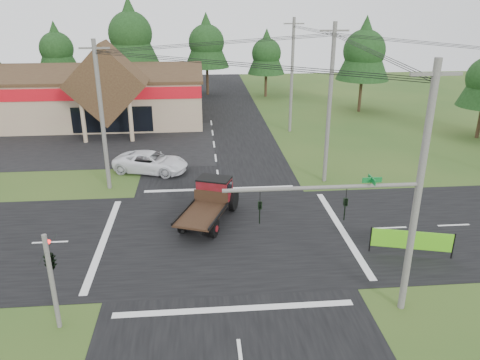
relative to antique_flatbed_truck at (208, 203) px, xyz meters
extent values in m
plane|color=#294B1B|center=(0.92, -1.83, -1.26)|extent=(120.00, 120.00, 0.00)
cube|color=black|center=(0.92, -1.83, -1.25)|extent=(12.00, 120.00, 0.02)
cube|color=black|center=(0.92, -1.83, -1.25)|extent=(120.00, 12.00, 0.02)
cube|color=black|center=(-13.08, 17.17, -1.25)|extent=(28.00, 14.00, 0.02)
cube|color=tan|center=(-15.08, 28.17, 1.24)|extent=(30.00, 15.00, 5.00)
cube|color=#3D2519|center=(-15.08, 28.17, 3.79)|extent=(30.40, 15.40, 0.30)
cube|color=#AD0D16|center=(-15.08, 20.62, 2.84)|extent=(30.00, 0.12, 1.20)
cube|color=#3D2519|center=(-9.08, 19.67, 4.04)|extent=(7.78, 4.00, 7.78)
cylinder|color=tan|center=(-11.28, 17.97, 0.74)|extent=(0.40, 0.40, 4.00)
cylinder|color=tan|center=(-6.88, 17.97, 0.74)|extent=(0.40, 0.40, 4.00)
cube|color=black|center=(-9.08, 20.65, 0.24)|extent=(8.00, 0.08, 2.60)
cylinder|color=#595651|center=(8.42, -9.33, 2.24)|extent=(0.24, 0.24, 7.00)
cylinder|color=#595651|center=(4.42, -9.33, 4.74)|extent=(8.00, 0.16, 0.16)
imported|color=black|center=(5.42, -9.33, 3.74)|extent=(0.16, 0.20, 1.00)
imported|color=black|center=(1.92, -9.33, 3.74)|extent=(0.16, 0.20, 1.00)
cube|color=#0C6626|center=(6.42, -9.33, 4.99)|extent=(0.80, 0.04, 0.22)
cylinder|color=#595651|center=(-6.58, -9.33, 0.94)|extent=(0.20, 0.20, 4.40)
imported|color=black|center=(-6.58, -9.13, 2.44)|extent=(0.53, 2.48, 1.00)
sphere|color=#FF0C0C|center=(-6.58, -8.98, 2.64)|extent=(0.18, 0.18, 0.18)
cylinder|color=#595651|center=(8.42, -9.33, 4.24)|extent=(0.30, 0.30, 11.00)
cube|color=#595651|center=(8.42, -9.33, 9.14)|extent=(2.00, 0.12, 0.12)
cylinder|color=#595651|center=(-7.08, 6.17, 3.99)|extent=(0.30, 0.30, 10.50)
cube|color=#595651|center=(-7.08, 6.17, 8.64)|extent=(2.00, 0.12, 0.12)
cylinder|color=#595651|center=(8.92, 6.17, 4.49)|extent=(0.30, 0.30, 11.50)
cube|color=#595651|center=(8.92, 6.17, 9.64)|extent=(2.00, 0.12, 0.12)
cylinder|color=#595651|center=(8.92, 20.17, 4.34)|extent=(0.30, 0.30, 11.20)
cube|color=#595651|center=(8.92, 20.17, 9.34)|extent=(2.00, 0.12, 0.12)
cylinder|color=#332316|center=(-19.08, 40.17, 0.49)|extent=(0.36, 0.36, 3.50)
cone|color=black|center=(-19.08, 40.17, 5.54)|extent=(5.60, 5.60, 6.60)
sphere|color=black|center=(-19.08, 40.17, 5.24)|extent=(4.40, 4.40, 4.40)
cylinder|color=#332316|center=(-9.08, 39.17, 1.01)|extent=(0.36, 0.36, 4.55)
cone|color=black|center=(-9.08, 39.17, 7.58)|extent=(7.28, 7.28, 8.58)
sphere|color=black|center=(-9.08, 39.17, 7.19)|extent=(5.72, 5.72, 5.72)
cylinder|color=#332316|center=(0.92, 40.17, 0.66)|extent=(0.36, 0.36, 3.85)
cone|color=black|center=(0.92, 40.17, 6.22)|extent=(6.16, 6.16, 7.26)
sphere|color=black|center=(0.92, 40.17, 5.89)|extent=(4.84, 4.84, 4.84)
cylinder|color=#332316|center=(8.92, 38.17, 0.31)|extent=(0.36, 0.36, 3.15)
cone|color=black|center=(8.92, 38.17, 4.86)|extent=(5.04, 5.04, 5.94)
sphere|color=black|center=(8.92, 38.17, 4.59)|extent=(3.96, 3.96, 3.96)
cylinder|color=#332316|center=(18.92, 28.17, 0.66)|extent=(0.36, 0.36, 3.85)
cone|color=black|center=(18.92, 28.17, 6.22)|extent=(6.16, 6.16, 7.26)
sphere|color=black|center=(18.92, 28.17, 5.89)|extent=(4.84, 4.84, 4.84)
cylinder|color=#332316|center=(26.92, 16.17, 0.31)|extent=(0.36, 0.36, 3.15)
imported|color=white|center=(-4.31, 9.30, -0.45)|extent=(6.36, 4.33, 1.62)
camera|label=1|loc=(-0.36, -26.14, 11.85)|focal=35.00mm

